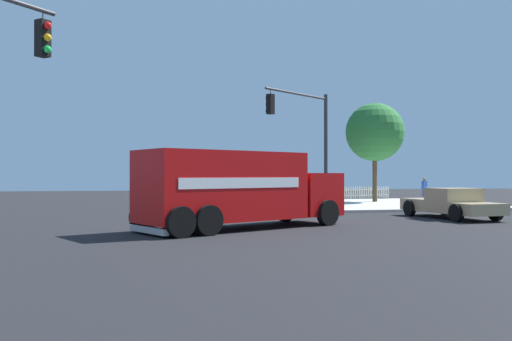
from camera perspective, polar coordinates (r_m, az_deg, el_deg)
ground_plane at (r=19.98m, az=-5.20°, el=-6.15°), size 100.00×100.00×0.00m
sidewalk_corner_near at (r=35.94m, az=12.96°, el=-3.50°), size 12.41×12.41×0.14m
delivery_truck at (r=19.77m, az=-1.82°, el=-1.93°), size 8.41×5.97×2.81m
traffic_light_secondary at (r=27.90m, az=5.54°, el=4.19°), size 4.15×3.09×6.17m
pickup_tan at (r=25.99m, az=19.98°, el=-3.20°), size 2.63×5.36×1.38m
pedestrian_near_corner at (r=38.36m, az=17.43°, el=-1.79°), size 0.51×0.31×1.66m
picket_fence_run at (r=41.39m, az=9.47°, el=-2.35°), size 7.12×0.05×0.95m
shade_tree_near at (r=37.96m, az=12.49°, el=3.97°), size 4.01×4.01×6.79m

